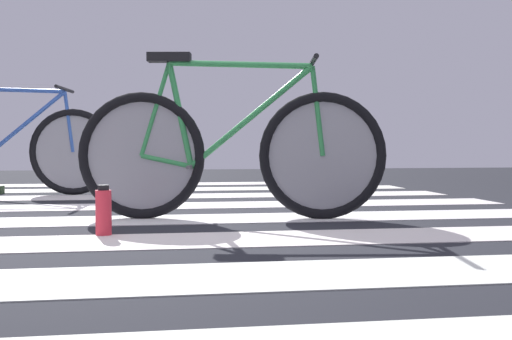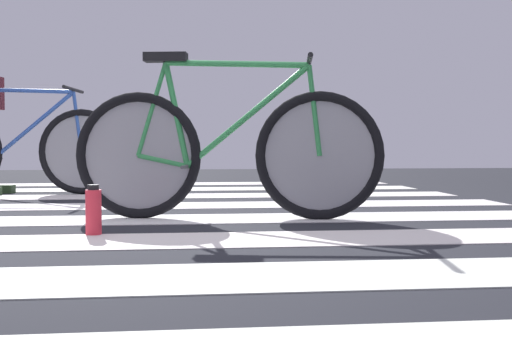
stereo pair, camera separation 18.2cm
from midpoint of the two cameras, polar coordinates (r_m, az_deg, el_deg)
The scene contains 5 objects.
ground at distance 3.34m, azimuth -11.46°, elevation -5.07°, with size 18.00×14.00×0.02m.
crosswalk_markings at distance 3.48m, azimuth -11.52°, elevation -4.56°, with size 5.46×6.52×0.00m.
bicycle_1_of_2 at distance 3.43m, azimuth -1.17°, elevation 1.81°, with size 1.72×0.54×0.93m.
bicycle_2_of_2 at distance 5.47m, azimuth -20.21°, elevation 1.89°, with size 1.73×0.52×0.93m.
water_bottle at distance 2.92m, azimuth -13.13°, elevation -3.74°, with size 0.07×0.07×0.24m.
Camera 2 is at (0.42, -3.29, 0.44)m, focal length 42.94 mm.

